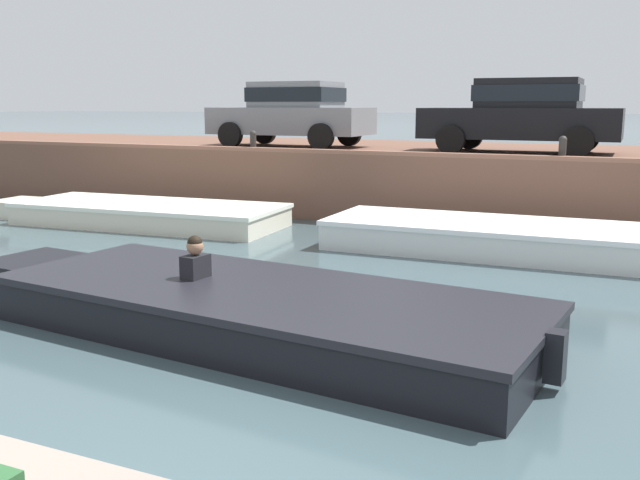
{
  "coord_description": "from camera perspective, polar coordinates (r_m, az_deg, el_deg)",
  "views": [
    {
      "loc": [
        2.65,
        -2.34,
        2.45
      ],
      "look_at": [
        -0.25,
        3.96,
        1.12
      ],
      "focal_mm": 40.0,
      "sensor_mm": 36.0,
      "label": 1
    }
  ],
  "objects": [
    {
      "name": "mooring_bollard_mid",
      "position": [
        14.02,
        18.84,
        7.06
      ],
      "size": [
        0.15,
        0.15,
        0.45
      ],
      "color": "#2D2B28",
      "rests_on": "far_quay_wall"
    },
    {
      "name": "mooring_bollard_west",
      "position": [
        16.1,
        -5.37,
        7.99
      ],
      "size": [
        0.15,
        0.15,
        0.45
      ],
      "color": "#2D2B28",
      "rests_on": "far_quay_wall"
    },
    {
      "name": "motorboat_passing",
      "position": [
        7.88,
        -6.5,
        -5.38
      ],
      "size": [
        7.36,
        2.82,
        1.01
      ],
      "color": "black",
      "rests_on": "ground"
    },
    {
      "name": "far_quay_wall",
      "position": [
        16.97,
        15.63,
        4.55
      ],
      "size": [
        60.0,
        6.0,
        1.43
      ],
      "primitive_type": "cube",
      "color": "brown",
      "rests_on": "ground"
    },
    {
      "name": "boat_moored_central_white",
      "position": [
        12.25,
        14.62,
        0.13
      ],
      "size": [
        6.51,
        2.17,
        0.51
      ],
      "color": "white",
      "rests_on": "ground"
    },
    {
      "name": "ground_plane",
      "position": [
        8.78,
        6.15,
        -5.44
      ],
      "size": [
        400.0,
        400.0,
        0.0
      ],
      "primitive_type": "plane",
      "color": "#3D5156"
    },
    {
      "name": "far_wall_coping",
      "position": [
        14.08,
        13.87,
        6.52
      ],
      "size": [
        60.0,
        0.24,
        0.08
      ],
      "primitive_type": "cube",
      "color": "brown",
      "rests_on": "far_quay_wall"
    },
    {
      "name": "car_left_inner_black",
      "position": [
        15.83,
        15.96,
        9.78
      ],
      "size": [
        4.07,
        2.01,
        1.54
      ],
      "color": "black",
      "rests_on": "far_quay_wall"
    },
    {
      "name": "car_leftmost_grey",
      "position": [
        17.52,
        -2.19,
        10.23
      ],
      "size": [
        3.86,
        1.91,
        1.54
      ],
      "color": "slate",
      "rests_on": "far_quay_wall"
    },
    {
      "name": "boat_moored_west_cream",
      "position": [
        15.2,
        -14.31,
        2.06
      ],
      "size": [
        6.72,
        2.48,
        0.46
      ],
      "color": "silver",
      "rests_on": "ground"
    }
  ]
}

